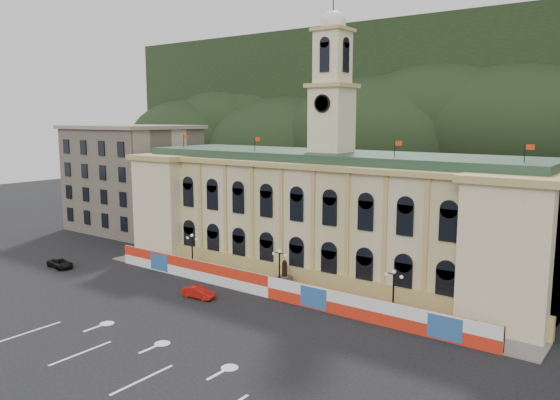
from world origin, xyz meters
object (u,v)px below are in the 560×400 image
Objects in this scene: lamp_center at (279,267)px; black_suv at (60,263)px; statue at (285,281)px; red_sedan at (198,292)px.

lamp_center is 31.37m from black_suv.
statue is 31.58m from black_suv.
lamp_center is 9.49m from red_sedan.
lamp_center is (0.00, -1.00, 1.89)m from statue.
statue is at bearing -66.48° from black_suv.
statue reaches higher than black_suv.
lamp_center is 1.14× the size of black_suv.
statue is at bearing 90.00° from lamp_center.
lamp_center is at bearing -90.00° from statue.
lamp_center reaches higher than red_sedan.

